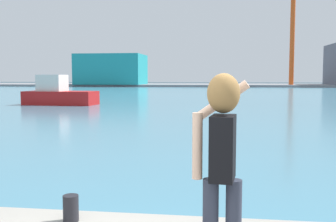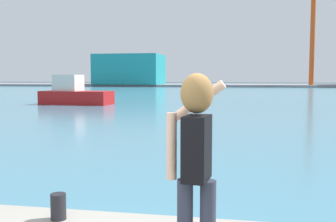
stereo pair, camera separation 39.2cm
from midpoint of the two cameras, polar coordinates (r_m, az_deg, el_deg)
ground_plane at (r=52.76m, az=6.42°, el=2.52°), size 220.00×220.00×0.00m
harbor_water at (r=54.75m, az=6.47°, el=2.61°), size 140.00×100.00×0.02m
far_shore_dock at (r=94.73m, az=6.99°, el=3.73°), size 140.00×20.00×0.49m
person_photographer at (r=3.43m, az=4.50°, el=-5.87°), size 0.53×0.56×1.74m
harbor_bollard at (r=4.99m, az=-16.11°, el=-13.36°), size 0.18×0.18×0.31m
boat_moored at (r=32.54m, az=-15.83°, el=2.34°), size 5.75×2.65×2.36m
warehouse_left at (r=93.40m, az=-8.26°, el=5.95°), size 14.96×11.28×6.86m
port_crane at (r=89.61m, az=17.15°, el=10.93°), size 6.26×7.77×19.50m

